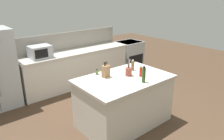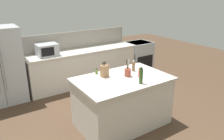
# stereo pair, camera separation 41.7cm
# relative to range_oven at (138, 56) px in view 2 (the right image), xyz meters

# --- Properties ---
(ground_plane) EXTENTS (14.00, 14.00, 0.00)m
(ground_plane) POSITION_rel_range_oven_xyz_m (-2.24, -2.20, -0.47)
(ground_plane) COLOR #473323
(back_counter_run) EXTENTS (3.03, 0.66, 0.94)m
(back_counter_run) POSITION_rel_range_oven_xyz_m (-1.94, 0.00, 0.00)
(back_counter_run) COLOR beige
(back_counter_run) RESTS_ON ground_plane
(wall_backsplash) EXTENTS (2.99, 0.03, 0.46)m
(wall_backsplash) POSITION_rel_range_oven_xyz_m (-1.94, 0.32, 0.70)
(wall_backsplash) COLOR gray
(wall_backsplash) RESTS_ON back_counter_run
(kitchen_island) EXTENTS (1.69, 1.08, 0.94)m
(kitchen_island) POSITION_rel_range_oven_xyz_m (-2.24, -2.20, 0.00)
(kitchen_island) COLOR beige
(kitchen_island) RESTS_ON ground_plane
(range_oven) EXTENTS (0.76, 0.65, 0.92)m
(range_oven) POSITION_rel_range_oven_xyz_m (0.00, 0.00, 0.00)
(range_oven) COLOR #ADB2B7
(range_oven) RESTS_ON ground_plane
(microwave) EXTENTS (0.49, 0.39, 0.29)m
(microwave) POSITION_rel_range_oven_xyz_m (-2.89, 0.00, 0.62)
(microwave) COLOR #ADB2B7
(microwave) RESTS_ON back_counter_run
(knife_block) EXTENTS (0.14, 0.12, 0.29)m
(knife_block) POSITION_rel_range_oven_xyz_m (-2.47, -1.96, 0.59)
(knife_block) COLOR #936B47
(knife_block) RESTS_ON kitchen_island
(utensil_crock) EXTENTS (0.12, 0.12, 0.32)m
(utensil_crock) POSITION_rel_range_oven_xyz_m (-2.11, -2.17, 0.56)
(utensil_crock) COLOR brown
(utensil_crock) RESTS_ON kitchen_island
(hot_sauce_bottle) EXTENTS (0.05, 0.05, 0.19)m
(hot_sauce_bottle) POSITION_rel_range_oven_xyz_m (-1.96, -2.34, 0.56)
(hot_sauce_bottle) COLOR red
(hot_sauce_bottle) RESTS_ON kitchen_island
(spice_jar_oregano) EXTENTS (0.05, 0.05, 0.11)m
(spice_jar_oregano) POSITION_rel_range_oven_xyz_m (-2.52, -1.75, 0.52)
(spice_jar_oregano) COLOR #567038
(spice_jar_oregano) RESTS_ON kitchen_island
(pepper_grinder) EXTENTS (0.06, 0.06, 0.21)m
(pepper_grinder) POSITION_rel_range_oven_xyz_m (-1.84, -2.01, 0.57)
(pepper_grinder) COLOR brown
(pepper_grinder) RESTS_ON kitchen_island
(olive_oil_bottle) EXTENTS (0.06, 0.06, 0.29)m
(olive_oil_bottle) POSITION_rel_range_oven_xyz_m (-2.13, -2.56, 0.61)
(olive_oil_bottle) COLOR #2D4C1E
(olive_oil_bottle) RESTS_ON kitchen_island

